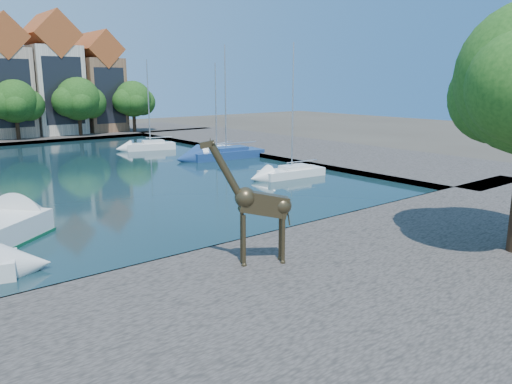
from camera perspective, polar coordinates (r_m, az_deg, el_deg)
ground at (r=24.35m, az=-0.21°, el=-6.09°), size 160.00×160.00×0.00m
water_basin at (r=45.07m, az=-19.71°, el=1.92°), size 38.00×50.00×0.08m
near_quay at (r=19.65m, az=12.91°, el=-10.32°), size 50.00×14.00×0.50m
right_quay at (r=58.10m, az=4.20°, el=5.07°), size 14.00×52.00×0.50m
townhouse_east_inner at (r=75.78m, az=-27.02°, el=11.18°), size 5.94×9.18×15.79m
townhouse_east_mid at (r=77.45m, az=-22.26°, el=11.88°), size 6.43×9.18×16.65m
townhouse_east_end at (r=79.62m, az=-17.66°, el=11.50°), size 5.44×9.18×14.43m
far_tree_mid_east at (r=70.50m, az=-25.75°, el=9.18°), size 7.02×5.40×7.52m
far_tree_east at (r=72.79m, az=-19.56°, el=9.84°), size 7.54×5.80×7.84m
far_tree_far_east at (r=75.86m, az=-13.79°, el=10.16°), size 6.76×5.20×7.36m
giraffe_statue at (r=19.90m, az=0.12°, el=-1.34°), size 3.32×1.97×5.09m
sailboat_right_a at (r=41.15m, az=4.11°, el=2.46°), size 5.78×2.49×10.67m
sailboat_right_b at (r=51.15m, az=-3.43°, el=4.56°), size 7.90×3.64×11.18m
sailboat_right_c at (r=52.55m, az=-4.52°, el=4.68°), size 6.68×4.21×9.51m
sailboat_right_d at (r=58.72m, az=-11.98°, el=5.33°), size 5.74×3.27×10.04m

